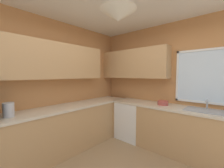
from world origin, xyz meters
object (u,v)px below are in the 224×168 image
bowl (163,103)px  sink_assembly (206,110)px  dishwasher (132,120)px  kettle (8,110)px

bowl → sink_assembly: bearing=0.5°
dishwasher → kettle: size_ratio=3.97×
sink_assembly → bowl: 0.75m
kettle → sink_assembly: bearing=47.7°
dishwasher → sink_assembly: bearing=1.4°
sink_assembly → dishwasher: bearing=-178.6°
kettle → sink_assembly: 3.18m
bowl → dishwasher: bearing=-177.7°
dishwasher → sink_assembly: sink_assembly is taller
dishwasher → kettle: (-0.64, -2.31, 0.58)m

